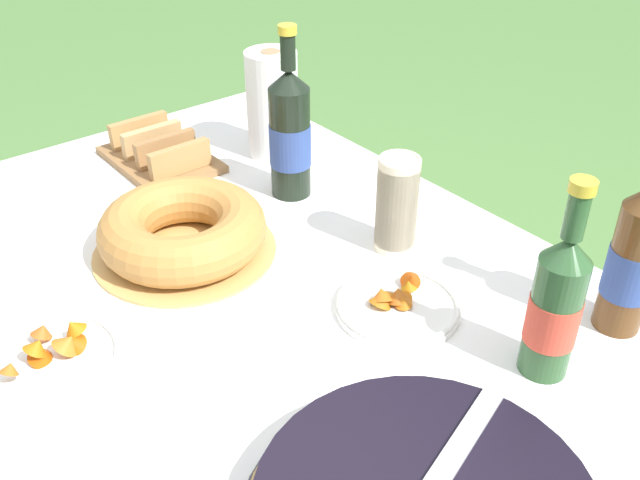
{
  "coord_description": "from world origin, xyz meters",
  "views": [
    {
      "loc": [
        0.76,
        -0.48,
        1.42
      ],
      "look_at": [
        -0.0,
        0.14,
        0.78
      ],
      "focal_mm": 40.0,
      "sensor_mm": 36.0,
      "label": 1
    }
  ],
  "objects_px": {
    "paper_towel_roll": "(272,104)",
    "bundt_cake": "(183,231)",
    "cider_bottle_amber": "(634,258)",
    "juice_bottle_red": "(290,134)",
    "cider_bottle_green": "(556,305)",
    "snack_plate_left": "(397,303)",
    "bread_board": "(160,153)",
    "cup_stack": "(397,205)",
    "snack_plate_near": "(45,359)"
  },
  "relations": [
    {
      "from": "snack_plate_left",
      "to": "bread_board",
      "type": "height_order",
      "value": "bread_board"
    },
    {
      "from": "cup_stack",
      "to": "bread_board",
      "type": "bearing_deg",
      "value": -163.41
    },
    {
      "from": "cider_bottle_amber",
      "to": "bundt_cake",
      "type": "bearing_deg",
      "value": -144.74
    },
    {
      "from": "paper_towel_roll",
      "to": "cider_bottle_amber",
      "type": "bearing_deg",
      "value": 4.39
    },
    {
      "from": "cider_bottle_green",
      "to": "bread_board",
      "type": "xyz_separation_m",
      "value": [
        -0.91,
        -0.11,
        -0.09
      ]
    },
    {
      "from": "cup_stack",
      "to": "cider_bottle_green",
      "type": "height_order",
      "value": "cider_bottle_green"
    },
    {
      "from": "juice_bottle_red",
      "to": "snack_plate_near",
      "type": "relative_size",
      "value": 1.55
    },
    {
      "from": "bundt_cake",
      "to": "cider_bottle_amber",
      "type": "relative_size",
      "value": 0.99
    },
    {
      "from": "juice_bottle_red",
      "to": "cider_bottle_amber",
      "type": "bearing_deg",
      "value": 12.28
    },
    {
      "from": "paper_towel_roll",
      "to": "cider_bottle_green",
      "type": "bearing_deg",
      "value": -7.53
    },
    {
      "from": "juice_bottle_red",
      "to": "snack_plate_near",
      "type": "bearing_deg",
      "value": -72.37
    },
    {
      "from": "cup_stack",
      "to": "juice_bottle_red",
      "type": "xyz_separation_m",
      "value": [
        -0.27,
        -0.02,
        0.04
      ]
    },
    {
      "from": "cider_bottle_amber",
      "to": "snack_plate_near",
      "type": "distance_m",
      "value": 0.85
    },
    {
      "from": "cider_bottle_amber",
      "to": "cup_stack",
      "type": "bearing_deg",
      "value": -162.47
    },
    {
      "from": "juice_bottle_red",
      "to": "paper_towel_roll",
      "type": "bearing_deg",
      "value": 155.11
    },
    {
      "from": "cider_bottle_amber",
      "to": "snack_plate_left",
      "type": "height_order",
      "value": "cider_bottle_amber"
    },
    {
      "from": "snack_plate_near",
      "to": "bread_board",
      "type": "height_order",
      "value": "bread_board"
    },
    {
      "from": "cider_bottle_green",
      "to": "cider_bottle_amber",
      "type": "bearing_deg",
      "value": 85.97
    },
    {
      "from": "bundt_cake",
      "to": "paper_towel_roll",
      "type": "xyz_separation_m",
      "value": [
        -0.22,
        0.35,
        0.07
      ]
    },
    {
      "from": "snack_plate_near",
      "to": "paper_towel_roll",
      "type": "height_order",
      "value": "paper_towel_roll"
    },
    {
      "from": "snack_plate_near",
      "to": "bundt_cake",
      "type": "bearing_deg",
      "value": 113.14
    },
    {
      "from": "paper_towel_roll",
      "to": "bread_board",
      "type": "height_order",
      "value": "paper_towel_roll"
    },
    {
      "from": "cider_bottle_green",
      "to": "snack_plate_left",
      "type": "xyz_separation_m",
      "value": [
        -0.22,
        -0.07,
        -0.1
      ]
    },
    {
      "from": "cider_bottle_amber",
      "to": "paper_towel_roll",
      "type": "relative_size",
      "value": 1.4
    },
    {
      "from": "cup_stack",
      "to": "snack_plate_left",
      "type": "relative_size",
      "value": 0.89
    },
    {
      "from": "cider_bottle_amber",
      "to": "snack_plate_left",
      "type": "bearing_deg",
      "value": -135.18
    },
    {
      "from": "snack_plate_left",
      "to": "cider_bottle_amber",
      "type": "bearing_deg",
      "value": 44.82
    },
    {
      "from": "cup_stack",
      "to": "bread_board",
      "type": "xyz_separation_m",
      "value": [
        -0.55,
        -0.16,
        -0.06
      ]
    },
    {
      "from": "paper_towel_roll",
      "to": "bundt_cake",
      "type": "bearing_deg",
      "value": -57.84
    },
    {
      "from": "cup_stack",
      "to": "cider_bottle_amber",
      "type": "bearing_deg",
      "value": 17.53
    },
    {
      "from": "cider_bottle_amber",
      "to": "juice_bottle_red",
      "type": "relative_size",
      "value": 0.96
    },
    {
      "from": "snack_plate_near",
      "to": "snack_plate_left",
      "type": "height_order",
      "value": "snack_plate_near"
    },
    {
      "from": "cup_stack",
      "to": "juice_bottle_red",
      "type": "bearing_deg",
      "value": -175.09
    },
    {
      "from": "cup_stack",
      "to": "snack_plate_near",
      "type": "distance_m",
      "value": 0.61
    },
    {
      "from": "bundt_cake",
      "to": "paper_towel_roll",
      "type": "bearing_deg",
      "value": 122.16
    },
    {
      "from": "cider_bottle_amber",
      "to": "juice_bottle_red",
      "type": "bearing_deg",
      "value": -167.72
    },
    {
      "from": "juice_bottle_red",
      "to": "cider_bottle_green",
      "type": "bearing_deg",
      "value": -2.53
    },
    {
      "from": "cup_stack",
      "to": "snack_plate_left",
      "type": "height_order",
      "value": "cup_stack"
    },
    {
      "from": "paper_towel_roll",
      "to": "snack_plate_left",
      "type": "bearing_deg",
      "value": -16.86
    },
    {
      "from": "cup_stack",
      "to": "snack_plate_left",
      "type": "bearing_deg",
      "value": -42.36
    },
    {
      "from": "cider_bottle_amber",
      "to": "paper_towel_roll",
      "type": "height_order",
      "value": "cider_bottle_amber"
    },
    {
      "from": "snack_plate_near",
      "to": "snack_plate_left",
      "type": "xyz_separation_m",
      "value": [
        0.22,
        0.48,
        -0.0
      ]
    },
    {
      "from": "bread_board",
      "to": "juice_bottle_red",
      "type": "bearing_deg",
      "value": 26.73
    },
    {
      "from": "snack_plate_left",
      "to": "bread_board",
      "type": "xyz_separation_m",
      "value": [
        -0.68,
        -0.05,
        0.01
      ]
    },
    {
      "from": "cup_stack",
      "to": "juice_bottle_red",
      "type": "height_order",
      "value": "juice_bottle_red"
    },
    {
      "from": "cup_stack",
      "to": "paper_towel_roll",
      "type": "height_order",
      "value": "paper_towel_roll"
    },
    {
      "from": "bundt_cake",
      "to": "juice_bottle_red",
      "type": "height_order",
      "value": "juice_bottle_red"
    },
    {
      "from": "cider_bottle_green",
      "to": "cider_bottle_amber",
      "type": "distance_m",
      "value": 0.17
    },
    {
      "from": "cider_bottle_amber",
      "to": "snack_plate_near",
      "type": "height_order",
      "value": "cider_bottle_amber"
    },
    {
      "from": "paper_towel_roll",
      "to": "snack_plate_near",
      "type": "bearing_deg",
      "value": -61.8
    }
  ]
}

